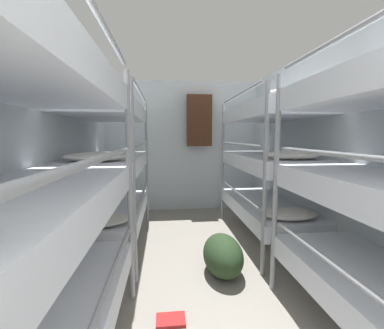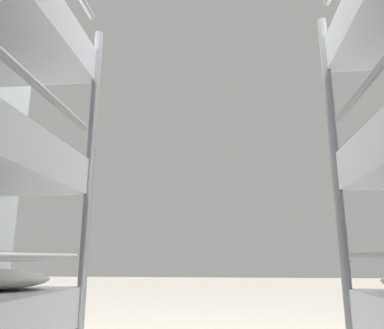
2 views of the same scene
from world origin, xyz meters
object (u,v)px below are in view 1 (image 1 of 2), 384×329
object	(u,v)px
bunk_stack_left_far	(110,163)
floor_book	(171,320)
bunk_stack_right_far	(267,161)
duffel_bag	(223,255)
hanging_coat	(199,121)
bunk_stack_left_near	(11,211)

from	to	relation	value
bunk_stack_left_far	floor_book	world-z (taller)	bunk_stack_left_far
bunk_stack_right_far	duffel_bag	size ratio (longest dim) A/B	3.12
duffel_bag	floor_book	distance (m)	0.83
bunk_stack_right_far	floor_book	size ratio (longest dim) A/B	8.82
duffel_bag	hanging_coat	size ratio (longest dim) A/B	0.68
hanging_coat	bunk_stack_left_far	bearing A→B (deg)	-132.12
duffel_bag	floor_book	xyz separation A→B (m)	(-0.53, -0.62, -0.18)
bunk_stack_left_near	floor_book	bearing A→B (deg)	42.62
bunk_stack_left_near	bunk_stack_left_far	size ratio (longest dim) A/B	1.00
bunk_stack_right_far	bunk_stack_left_near	bearing A→B (deg)	-134.13
bunk_stack_left_far	bunk_stack_right_far	bearing A→B (deg)	0.00
floor_book	hanging_coat	world-z (taller)	hanging_coat
bunk_stack_left_near	hanging_coat	distance (m)	3.70
bunk_stack_left_near	floor_book	size ratio (longest dim) A/B	8.82
bunk_stack_left_near	hanging_coat	world-z (taller)	hanging_coat
bunk_stack_right_far	duffel_bag	distance (m)	1.38
bunk_stack_right_far	duffel_bag	xyz separation A→B (m)	(-0.75, -0.78, -0.85)
bunk_stack_left_near	hanging_coat	bearing A→B (deg)	69.66
bunk_stack_left_near	duffel_bag	world-z (taller)	bunk_stack_left_near
floor_book	hanging_coat	xyz separation A→B (m)	(0.59, 2.80, 1.62)
duffel_bag	hanging_coat	xyz separation A→B (m)	(0.06, 2.19, 1.44)
bunk_stack_left_near	floor_book	xyz separation A→B (m)	(0.68, 0.63, -1.03)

